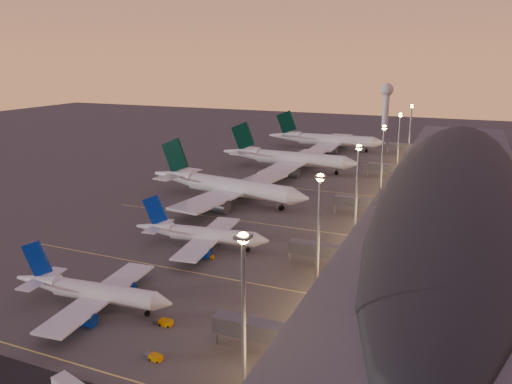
{
  "coord_description": "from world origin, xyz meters",
  "views": [
    {
      "loc": [
        63.69,
        -100.68,
        49.84
      ],
      "look_at": [
        2.0,
        45.0,
        7.0
      ],
      "focal_mm": 35.0,
      "sensor_mm": 36.0,
      "label": 1
    }
  ],
  "objects_px": {
    "airliner_wide_far": "(326,140)",
    "airliner_narrow_north": "(201,234)",
    "radar_tower": "(386,99)",
    "baggage_tug_c": "(208,257)",
    "airliner_wide_mid": "(288,158)",
    "baggage_tug_b": "(164,322)",
    "airliner_narrow_south": "(91,291)",
    "airliner_wide_near": "(226,186)",
    "baggage_tug_a": "(154,357)"
  },
  "relations": [
    {
      "from": "airliner_narrow_north",
      "to": "baggage_tug_c",
      "type": "relative_size",
      "value": 11.46
    },
    {
      "from": "airliner_narrow_north",
      "to": "airliner_wide_near",
      "type": "distance_m",
      "value": 45.3
    },
    {
      "from": "airliner_narrow_north",
      "to": "baggage_tug_a",
      "type": "height_order",
      "value": "airliner_narrow_north"
    },
    {
      "from": "baggage_tug_a",
      "to": "airliner_narrow_north",
      "type": "bearing_deg",
      "value": 114.89
    },
    {
      "from": "airliner_wide_near",
      "to": "airliner_wide_far",
      "type": "bearing_deg",
      "value": 95.36
    },
    {
      "from": "airliner_narrow_south",
      "to": "airliner_wide_far",
      "type": "relative_size",
      "value": 0.56
    },
    {
      "from": "airliner_narrow_south",
      "to": "radar_tower",
      "type": "height_order",
      "value": "radar_tower"
    },
    {
      "from": "radar_tower",
      "to": "baggage_tug_c",
      "type": "xyz_separation_m",
      "value": [
        -3.89,
        -256.12,
        -21.44
      ]
    },
    {
      "from": "airliner_narrow_south",
      "to": "baggage_tug_a",
      "type": "relative_size",
      "value": 10.77
    },
    {
      "from": "airliner_narrow_north",
      "to": "baggage_tug_b",
      "type": "xyz_separation_m",
      "value": [
        13.36,
        -38.89,
        -3.03
      ]
    },
    {
      "from": "baggage_tug_a",
      "to": "airliner_narrow_south",
      "type": "bearing_deg",
      "value": 158.82
    },
    {
      "from": "airliner_wide_far",
      "to": "baggage_tug_b",
      "type": "xyz_separation_m",
      "value": [
        21.7,
        -196.07,
        -4.9
      ]
    },
    {
      "from": "airliner_narrow_south",
      "to": "baggage_tug_c",
      "type": "height_order",
      "value": "airliner_narrow_south"
    },
    {
      "from": "baggage_tug_a",
      "to": "baggage_tug_c",
      "type": "xyz_separation_m",
      "value": [
        -12.43,
        42.62,
        -0.02
      ]
    },
    {
      "from": "airliner_wide_far",
      "to": "baggage_tug_c",
      "type": "xyz_separation_m",
      "value": [
        14.04,
        -163.8,
        -4.98
      ]
    },
    {
      "from": "airliner_narrow_north",
      "to": "baggage_tug_b",
      "type": "height_order",
      "value": "airliner_narrow_north"
    },
    {
      "from": "baggage_tug_b",
      "to": "baggage_tug_c",
      "type": "bearing_deg",
      "value": 101.68
    },
    {
      "from": "airliner_wide_far",
      "to": "baggage_tug_a",
      "type": "relative_size",
      "value": 19.17
    },
    {
      "from": "airliner_narrow_south",
      "to": "airliner_wide_near",
      "type": "relative_size",
      "value": 0.56
    },
    {
      "from": "airliner_wide_mid",
      "to": "baggage_tug_a",
      "type": "relative_size",
      "value": 19.11
    },
    {
      "from": "baggage_tug_b",
      "to": "airliner_narrow_south",
      "type": "bearing_deg",
      "value": 176.75
    },
    {
      "from": "radar_tower",
      "to": "airliner_narrow_north",
      "type": "bearing_deg",
      "value": -92.2
    },
    {
      "from": "airliner_narrow_south",
      "to": "airliner_wide_near",
      "type": "xyz_separation_m",
      "value": [
        -9.57,
        81.5,
        2.01
      ]
    },
    {
      "from": "airliner_wide_far",
      "to": "baggage_tug_c",
      "type": "relative_size",
      "value": 19.58
    },
    {
      "from": "airliner_wide_far",
      "to": "radar_tower",
      "type": "distance_m",
      "value": 95.47
    },
    {
      "from": "airliner_wide_mid",
      "to": "airliner_wide_far",
      "type": "distance_m",
      "value": 57.59
    },
    {
      "from": "airliner_narrow_north",
      "to": "airliner_wide_mid",
      "type": "bearing_deg",
      "value": 89.0
    },
    {
      "from": "airliner_wide_near",
      "to": "radar_tower",
      "type": "xyz_separation_m",
      "value": [
        23.42,
        206.4,
        16.46
      ]
    },
    {
      "from": "airliner_wide_far",
      "to": "airliner_narrow_north",
      "type": "bearing_deg",
      "value": -88.77
    },
    {
      "from": "airliner_wide_near",
      "to": "baggage_tug_a",
      "type": "relative_size",
      "value": 19.16
    },
    {
      "from": "baggage_tug_b",
      "to": "airliner_wide_near",
      "type": "bearing_deg",
      "value": 106.67
    },
    {
      "from": "airliner_narrow_south",
      "to": "airliner_wide_near",
      "type": "distance_m",
      "value": 82.09
    },
    {
      "from": "airliner_narrow_north",
      "to": "radar_tower",
      "type": "distance_m",
      "value": 250.35
    },
    {
      "from": "baggage_tug_a",
      "to": "airliner_wide_near",
      "type": "bearing_deg",
      "value": 113.75
    },
    {
      "from": "airliner_wide_near",
      "to": "airliner_narrow_north",
      "type": "bearing_deg",
      "value": -64.12
    },
    {
      "from": "baggage_tug_a",
      "to": "baggage_tug_c",
      "type": "distance_m",
      "value": 44.4
    },
    {
      "from": "airliner_narrow_north",
      "to": "airliner_wide_far",
      "type": "bearing_deg",
      "value": 86.29
    },
    {
      "from": "airliner_narrow_south",
      "to": "radar_tower",
      "type": "xyz_separation_m",
      "value": [
        13.85,
        287.9,
        18.47
      ]
    },
    {
      "from": "baggage_tug_a",
      "to": "baggage_tug_c",
      "type": "relative_size",
      "value": 1.02
    },
    {
      "from": "airliner_wide_far",
      "to": "baggage_tug_b",
      "type": "height_order",
      "value": "airliner_wide_far"
    },
    {
      "from": "airliner_narrow_south",
      "to": "airliner_wide_mid",
      "type": "height_order",
      "value": "airliner_wide_mid"
    },
    {
      "from": "radar_tower",
      "to": "baggage_tug_b",
      "type": "relative_size",
      "value": 8.47
    },
    {
      "from": "airliner_narrow_south",
      "to": "baggage_tug_b",
      "type": "xyz_separation_m",
      "value": [
        17.6,
        -0.49,
        -2.89
      ]
    },
    {
      "from": "airliner_wide_mid",
      "to": "baggage_tug_b",
      "type": "distance_m",
      "value": 140.55
    },
    {
      "from": "airliner_narrow_south",
      "to": "baggage_tug_a",
      "type": "height_order",
      "value": "airliner_narrow_south"
    },
    {
      "from": "airliner_wide_near",
      "to": "baggage_tug_a",
      "type": "bearing_deg",
      "value": -62.8
    },
    {
      "from": "airliner_narrow_south",
      "to": "airliner_wide_mid",
      "type": "xyz_separation_m",
      "value": [
        -5.79,
        138.02,
        2.0
      ]
    },
    {
      "from": "baggage_tug_c",
      "to": "airliner_wide_near",
      "type": "bearing_deg",
      "value": 102.81
    },
    {
      "from": "airliner_narrow_south",
      "to": "radar_tower",
      "type": "bearing_deg",
      "value": 81.87
    },
    {
      "from": "radar_tower",
      "to": "baggage_tug_a",
      "type": "bearing_deg",
      "value": -88.36
    }
  ]
}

